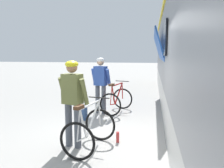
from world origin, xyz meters
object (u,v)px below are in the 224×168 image
(bicycle_far_red, at_px, (117,100))
(bicycle_near_white, at_px, (90,130))
(cyclist_near_in_olive, at_px, (73,96))
(cyclist_far_in_blue, at_px, (101,80))
(water_bottle_near_the_bikes, at_px, (118,137))
(backpack_on_platform, at_px, (82,113))

(bicycle_far_red, bearing_deg, bicycle_near_white, -91.54)
(cyclist_near_in_olive, xyz_separation_m, cyclist_far_in_blue, (-0.04, 2.67, 0.00))
(bicycle_near_white, bearing_deg, water_bottle_near_the_bikes, 43.29)
(cyclist_near_in_olive, height_order, water_bottle_near_the_bikes, cyclist_near_in_olive)
(cyclist_far_in_blue, relative_size, water_bottle_near_the_bikes, 7.72)
(cyclist_far_in_blue, xyz_separation_m, water_bottle_near_the_bikes, (0.90, -2.29, -0.94))
(bicycle_far_red, bearing_deg, water_bottle_near_the_bikes, -80.54)
(cyclist_near_in_olive, bearing_deg, cyclist_far_in_blue, 90.88)
(bicycle_far_red, height_order, backpack_on_platform, bicycle_far_red)
(cyclist_near_in_olive, bearing_deg, backpack_on_platform, 102.65)
(cyclist_near_in_olive, xyz_separation_m, water_bottle_near_the_bikes, (0.86, 0.38, -0.94))
(cyclist_near_in_olive, bearing_deg, bicycle_far_red, 81.13)
(bicycle_far_red, xyz_separation_m, water_bottle_near_the_bikes, (0.41, -2.47, -0.29))
(water_bottle_near_the_bikes, bearing_deg, cyclist_far_in_blue, 111.45)
(cyclist_near_in_olive, relative_size, bicycle_near_white, 1.49)
(bicycle_near_white, height_order, backpack_on_platform, bicycle_near_white)
(bicycle_near_white, distance_m, backpack_on_platform, 2.12)
(bicycle_far_red, relative_size, backpack_on_platform, 3.02)
(cyclist_near_in_olive, height_order, cyclist_far_in_blue, same)
(cyclist_near_in_olive, distance_m, bicycle_far_red, 2.96)
(backpack_on_platform, bearing_deg, cyclist_far_in_blue, 73.89)
(bicycle_far_red, distance_m, backpack_on_platform, 1.33)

